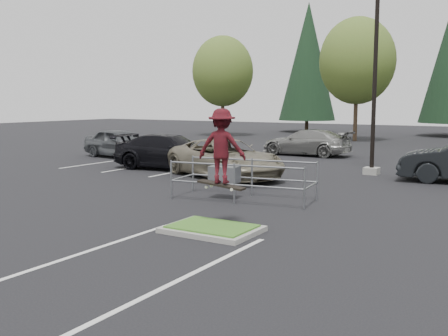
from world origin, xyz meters
The scene contains 13 objects.
ground centered at (0.00, 0.00, 0.00)m, with size 120.00×120.00×0.00m, color black.
grass_median centered at (0.00, 0.00, 0.08)m, with size 2.20×1.60×0.16m.
stall_lines centered at (-1.35, 6.02, 0.00)m, with size 22.62×17.60×0.01m.
light_pole centered at (0.50, 12.00, 4.56)m, with size 0.70×0.60×10.12m.
decid_a centered at (-18.01, 30.03, 5.58)m, with size 5.44×5.44×8.91m.
decid_b centered at (-6.01, 30.53, 6.04)m, with size 5.89×5.89×9.64m.
conif_a centered at (-14.00, 40.00, 7.10)m, with size 5.72×5.72×13.00m.
cart_corral centered at (-1.87, 3.93, 0.79)m, with size 4.62×2.18×1.26m.
skateboarder centered at (0.00, 0.43, 2.04)m, with size 1.31×0.96×1.98m.
car_l_tan centered at (-4.50, 7.99, 0.80)m, with size 2.65×5.75×1.60m, color gray.
car_l_black centered at (-8.00, 8.95, 0.81)m, with size 2.26×5.55×1.61m, color black.
car_l_grey centered at (-13.50, 11.50, 0.81)m, with size 1.91×4.76×1.62m, color #44474B.
car_far_silver centered at (-5.00, 18.00, 0.76)m, with size 2.12×5.22×1.51m, color gray.
Camera 1 is at (6.65, -10.42, 3.14)m, focal length 42.00 mm.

